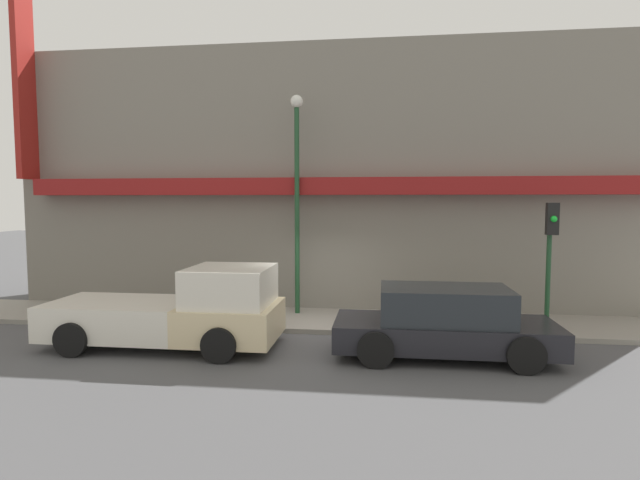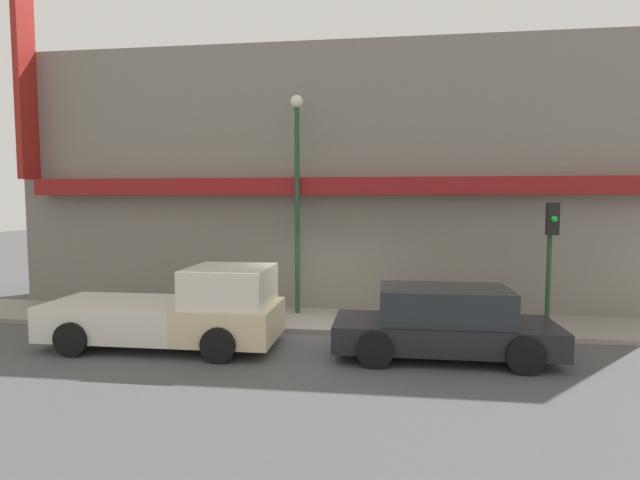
# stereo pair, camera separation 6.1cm
# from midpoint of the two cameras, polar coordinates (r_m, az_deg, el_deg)

# --- Properties ---
(ground_plane) EXTENTS (80.00, 80.00, 0.00)m
(ground_plane) POSITION_cam_midpoint_polar(r_m,az_deg,el_deg) (12.86, -0.31, -10.76)
(ground_plane) COLOR #4C4C4F
(sidewalk) EXTENTS (36.00, 2.55, 0.13)m
(sidewalk) POSITION_cam_midpoint_polar(r_m,az_deg,el_deg) (14.07, 0.41, -9.15)
(sidewalk) COLOR gray
(sidewalk) RESTS_ON ground
(building) EXTENTS (19.80, 3.80, 10.47)m
(building) POSITION_cam_midpoint_polar(r_m,az_deg,el_deg) (16.42, 1.54, 6.80)
(building) COLOR gray
(building) RESTS_ON ground
(pickup_truck) EXTENTS (5.36, 2.22, 1.89)m
(pickup_truck) POSITION_cam_midpoint_polar(r_m,az_deg,el_deg) (12.09, -15.63, -7.88)
(pickup_truck) COLOR beige
(pickup_truck) RESTS_ON ground
(parked_car) EXTENTS (4.71, 2.03, 1.53)m
(parked_car) POSITION_cam_midpoint_polar(r_m,az_deg,el_deg) (11.24, 14.12, -9.20)
(parked_car) COLOR black
(parked_car) RESTS_ON ground
(fire_hydrant) EXTENTS (0.22, 0.22, 0.71)m
(fire_hydrant) POSITION_cam_midpoint_polar(r_m,az_deg,el_deg) (13.48, 8.99, -7.98)
(fire_hydrant) COLOR yellow
(fire_hydrant) RESTS_ON sidewalk
(street_lamp) EXTENTS (0.36, 0.36, 6.23)m
(street_lamp) POSITION_cam_midpoint_polar(r_m,az_deg,el_deg) (14.34, -2.51, 6.81)
(street_lamp) COLOR #1E4728
(street_lamp) RESTS_ON sidewalk
(traffic_light) EXTENTS (0.28, 0.42, 3.21)m
(traffic_light) POSITION_cam_midpoint_polar(r_m,az_deg,el_deg) (13.73, 24.99, -0.23)
(traffic_light) COLOR #1E4728
(traffic_light) RESTS_ON sidewalk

